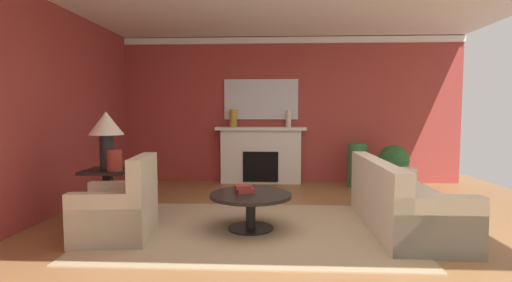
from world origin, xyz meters
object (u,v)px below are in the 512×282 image
object	(u,v)px
vase_on_side_table	(115,160)
coffee_table	(251,203)
mantel_mirror	(261,99)
vase_mantel_right	(288,119)
vase_tall_corner	(357,165)
side_table	(108,192)
armchair_near_window	(119,212)
potted_plant	(394,164)
sofa	(401,205)
vase_mantel_left	(233,118)
table_lamp	(106,129)
fireplace	(261,157)

from	to	relation	value
vase_on_side_table	coffee_table	bearing A→B (deg)	-3.31
mantel_mirror	vase_mantel_right	world-z (taller)	mantel_mirror
vase_tall_corner	coffee_table	bearing A→B (deg)	-123.94
mantel_mirror	side_table	xyz separation A→B (m)	(-1.88, -2.98, -1.29)
armchair_near_window	potted_plant	xyz separation A→B (m)	(3.94, 2.90, 0.19)
vase_mantel_right	sofa	bearing A→B (deg)	-65.80
sofa	armchair_near_window	size ratio (longest dim) A/B	2.21
vase_tall_corner	potted_plant	world-z (taller)	vase_tall_corner
vase_mantel_left	potted_plant	bearing A→B (deg)	-9.99
side_table	table_lamp	xyz separation A→B (m)	(0.00, -0.00, 0.82)
side_table	vase_tall_corner	size ratio (longest dim) A/B	0.83
table_lamp	potted_plant	distance (m)	4.96
table_lamp	vase_tall_corner	xyz separation A→B (m)	(3.74, 2.56, -0.80)
sofa	side_table	size ratio (longest dim) A/B	3.00
sofa	vase_mantel_left	distance (m)	3.88
fireplace	table_lamp	distance (m)	3.49
table_lamp	potted_plant	size ratio (longest dim) A/B	0.90
side_table	potted_plant	distance (m)	4.91
mantel_mirror	armchair_near_window	xyz separation A→B (m)	(-1.48, -3.60, -1.38)
sofa	vase_mantel_left	bearing A→B (deg)	129.75
fireplace	vase_mantel_left	bearing A→B (deg)	-174.88
coffee_table	vase_mantel_left	distance (m)	3.23
coffee_table	vase_mantel_left	world-z (taller)	vase_mantel_left
mantel_mirror	vase_tall_corner	distance (m)	2.29
vase_mantel_right	coffee_table	bearing A→B (deg)	-100.45
side_table	vase_mantel_left	xyz separation A→B (m)	(1.33, 2.81, 0.91)
vase_mantel_left	vase_on_side_table	distance (m)	3.19
armchair_near_window	vase_on_side_table	distance (m)	0.77
armchair_near_window	vase_mantel_left	distance (m)	3.70
armchair_near_window	table_lamp	world-z (taller)	table_lamp
armchair_near_window	sofa	bearing A→B (deg)	9.46
sofa	vase_mantel_right	size ratio (longest dim) A/B	6.23
armchair_near_window	vase_mantel_right	size ratio (longest dim) A/B	2.81
armchair_near_window	vase_mantel_right	world-z (taller)	vase_mantel_right
vase_on_side_table	vase_mantel_right	distance (m)	3.74
armchair_near_window	vase_tall_corner	bearing A→B (deg)	43.59
mantel_mirror	table_lamp	distance (m)	3.55
mantel_mirror	table_lamp	bearing A→B (deg)	-122.33
armchair_near_window	side_table	size ratio (longest dim) A/B	1.36
mantel_mirror	coffee_table	distance (m)	3.47
armchair_near_window	vase_mantel_left	xyz separation A→B (m)	(0.93, 3.43, 1.01)
mantel_mirror	side_table	distance (m)	3.75
side_table	vase_on_side_table	distance (m)	0.47
fireplace	armchair_near_window	xyz separation A→B (m)	(-1.48, -3.48, -0.23)
table_lamp	vase_tall_corner	distance (m)	4.60
mantel_mirror	potted_plant	bearing A→B (deg)	-15.89
fireplace	armchair_near_window	bearing A→B (deg)	-113.07
table_lamp	vase_mantel_right	distance (m)	3.72
fireplace	mantel_mirror	size ratio (longest dim) A/B	1.21
coffee_table	potted_plant	bearing A→B (deg)	45.32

